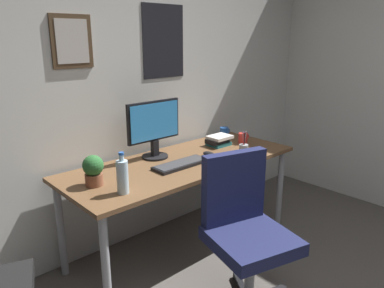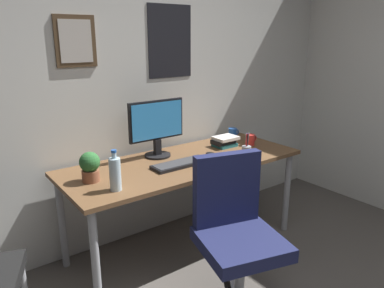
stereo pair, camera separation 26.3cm
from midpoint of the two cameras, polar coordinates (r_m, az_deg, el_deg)
The scene contains 12 objects.
wall_back at distance 2.88m, azimuth -6.95°, elevation 9.96°, with size 4.40×0.10×2.60m.
desk at distance 2.77m, azimuth 1.49°, elevation -3.92°, with size 1.82×0.72×0.72m.
office_chair at distance 2.27m, azimuth 10.08°, elevation -12.60°, with size 0.58×0.59×0.95m.
monitor at distance 2.78m, azimuth -2.80°, elevation 2.77°, with size 0.46×0.20×0.43m.
keyboard at distance 2.64m, azimuth 1.08°, elevation -3.11°, with size 0.43×0.15×0.03m.
computer_mouse at distance 2.83m, azimuth 5.65°, elevation -1.69°, with size 0.06×0.11×0.04m.
water_bottle at distance 2.22m, azimuth -8.50°, elevation -4.59°, with size 0.07×0.07×0.25m.
coffee_mug_near at distance 3.35m, azimuth 8.56°, elevation 1.60°, with size 0.11×0.08×0.10m.
coffee_mug_far at distance 3.19m, azimuth 11.34°, elevation 0.63°, with size 0.12×0.08×0.09m.
potted_plant at distance 2.38m, azimuth -12.50°, elevation -3.35°, with size 0.13×0.13×0.19m.
pen_cup at distance 2.83m, azimuth 11.06°, elevation -1.17°, with size 0.07×0.07×0.20m.
book_stack_left at distance 3.11m, azimuth 7.47°, elevation 0.38°, with size 0.21×0.15×0.09m.
Camera 2 is at (-1.32, -0.42, 1.61)m, focal length 34.49 mm.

